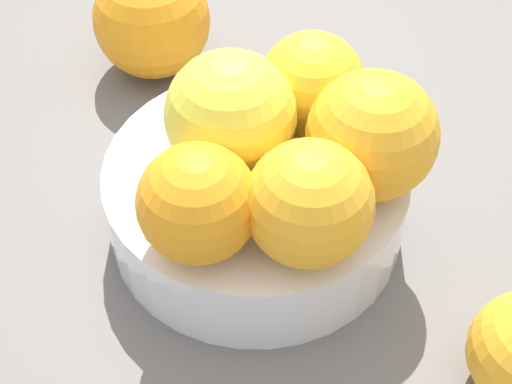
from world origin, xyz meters
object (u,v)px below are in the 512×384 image
(orange_in_bowl_4, at_px, (314,85))
(orange_loose_0, at_px, (152,20))
(orange_in_bowl_2, at_px, (198,203))
(fruit_bowl, at_px, (256,199))
(orange_in_bowl_1, at_px, (230,116))
(orange_in_bowl_3, at_px, (372,136))
(orange_in_bowl_0, at_px, (309,204))

(orange_in_bowl_4, relative_size, orange_loose_0, 0.73)
(orange_in_bowl_2, bearing_deg, fruit_bowl, -167.44)
(orange_in_bowl_1, relative_size, orange_in_bowl_4, 1.18)
(fruit_bowl, distance_m, orange_loose_0, 0.18)
(orange_in_bowl_2, height_order, orange_loose_0, orange_in_bowl_2)
(orange_in_bowl_1, height_order, orange_in_bowl_2, orange_in_bowl_1)
(orange_in_bowl_2, bearing_deg, orange_in_bowl_3, 156.38)
(fruit_bowl, distance_m, orange_in_bowl_0, 0.09)
(orange_loose_0, bearing_deg, orange_in_bowl_3, 79.75)
(orange_in_bowl_0, height_order, orange_in_bowl_1, orange_in_bowl_1)
(orange_in_bowl_0, distance_m, orange_in_bowl_4, 0.10)
(fruit_bowl, height_order, orange_in_bowl_0, orange_in_bowl_0)
(orange_in_bowl_3, xyz_separation_m, orange_in_bowl_4, (-0.02, -0.05, -0.00))
(orange_loose_0, bearing_deg, orange_in_bowl_0, 66.00)
(orange_in_bowl_1, xyz_separation_m, orange_in_bowl_3, (-0.04, 0.07, -0.00))
(orange_in_bowl_0, height_order, orange_loose_0, orange_in_bowl_0)
(fruit_bowl, bearing_deg, orange_in_bowl_4, 178.27)
(orange_in_bowl_1, relative_size, orange_in_bowl_3, 1.02)
(orange_in_bowl_0, bearing_deg, orange_in_bowl_4, -143.89)
(orange_in_bowl_2, distance_m, orange_loose_0, 0.23)
(orange_in_bowl_4, bearing_deg, orange_loose_0, -97.40)
(orange_in_bowl_0, xyz_separation_m, orange_in_bowl_1, (-0.02, -0.07, 0.00))
(orange_in_bowl_0, bearing_deg, fruit_bowl, -114.38)
(orange_in_bowl_0, relative_size, orange_in_bowl_2, 1.05)
(orange_in_bowl_2, xyz_separation_m, orange_in_bowl_4, (-0.11, -0.01, -0.00))
(orange_in_bowl_1, height_order, orange_in_bowl_3, orange_in_bowl_1)
(orange_in_bowl_1, relative_size, orange_in_bowl_2, 1.17)
(orange_in_bowl_4, height_order, orange_loose_0, orange_in_bowl_4)
(orange_in_bowl_3, bearing_deg, orange_in_bowl_0, 2.64)
(orange_in_bowl_2, height_order, orange_in_bowl_4, same)
(orange_in_bowl_1, bearing_deg, orange_in_bowl_3, 119.16)
(fruit_bowl, relative_size, orange_in_bowl_3, 2.49)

